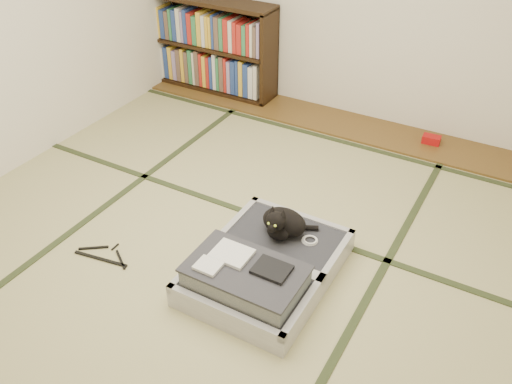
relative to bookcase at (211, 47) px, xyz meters
The scene contains 10 objects.
floor 2.57m from the bookcase, 55.03° to the right, with size 4.50×4.50×0.00m, color #C3C282.
wood_strip 1.51m from the bookcase, ahead, with size 4.00×0.50×0.02m, color brown.
red_item 2.33m from the bookcase, ahead, with size 0.15×0.09×0.07m, color #A80D0E.
room_shell 2.72m from the bookcase, 55.03° to the right, with size 4.50×4.50×4.50m.
tatami_borders 2.19m from the bookcase, 47.43° to the right, with size 4.00×4.50×0.01m.
bookcase is the anchor object (origin of this frame).
suitcase 2.90m from the bookcase, 50.51° to the right, with size 0.76×1.02×0.30m.
cat 2.66m from the bookcase, 46.82° to the right, with size 0.34×0.34×0.27m.
cable_coil 2.77m from the bookcase, 43.61° to the right, with size 0.11×0.11×0.03m.
hanger 2.71m from the bookcase, 72.07° to the right, with size 0.40×0.21×0.01m.
Camera 1 is at (1.55, -2.28, 2.39)m, focal length 38.00 mm.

